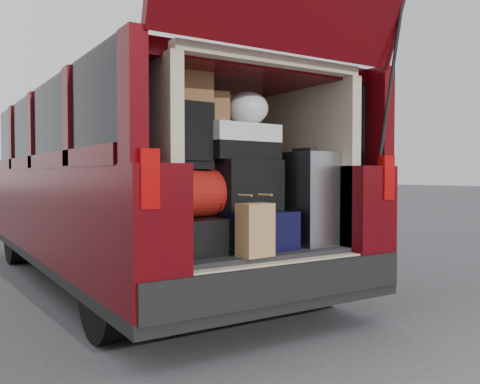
{
  "coord_description": "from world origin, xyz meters",
  "views": [
    {
      "loc": [
        -1.83,
        -2.69,
        1.04
      ],
      "look_at": [
        0.02,
        0.2,
        0.92
      ],
      "focal_mm": 38.0,
      "sensor_mm": 36.0,
      "label": 1
    }
  ],
  "objects_px": {
    "black_soft_case": "(245,185)",
    "silver_roller": "(304,198)",
    "navy_hardshell": "(246,229)",
    "twotone_duffel": "(239,142)",
    "red_duffel": "(192,193)",
    "backpack": "(188,136)",
    "black_hardshell": "(191,234)",
    "kraft_bag": "(255,230)"
  },
  "relations": [
    {
      "from": "kraft_bag",
      "to": "backpack",
      "type": "height_order",
      "value": "backpack"
    },
    {
      "from": "silver_roller",
      "to": "black_soft_case",
      "type": "distance_m",
      "value": 0.46
    },
    {
      "from": "red_duffel",
      "to": "black_soft_case",
      "type": "height_order",
      "value": "black_soft_case"
    },
    {
      "from": "kraft_bag",
      "to": "twotone_duffel",
      "type": "relative_size",
      "value": 0.6
    },
    {
      "from": "navy_hardshell",
      "to": "silver_roller",
      "type": "height_order",
      "value": "silver_roller"
    },
    {
      "from": "navy_hardshell",
      "to": "twotone_duffel",
      "type": "xyz_separation_m",
      "value": [
        -0.02,
        0.04,
        0.58
      ]
    },
    {
      "from": "black_soft_case",
      "to": "twotone_duffel",
      "type": "bearing_deg",
      "value": 140.08
    },
    {
      "from": "kraft_bag",
      "to": "black_soft_case",
      "type": "distance_m",
      "value": 0.47
    },
    {
      "from": "red_duffel",
      "to": "black_hardshell",
      "type": "bearing_deg",
      "value": 76.73
    },
    {
      "from": "black_soft_case",
      "to": "black_hardshell",
      "type": "bearing_deg",
      "value": 169.84
    },
    {
      "from": "silver_roller",
      "to": "red_duffel",
      "type": "distance_m",
      "value": 0.85
    },
    {
      "from": "black_hardshell",
      "to": "twotone_duffel",
      "type": "height_order",
      "value": "twotone_duffel"
    },
    {
      "from": "black_hardshell",
      "to": "navy_hardshell",
      "type": "relative_size",
      "value": 0.96
    },
    {
      "from": "navy_hardshell",
      "to": "kraft_bag",
      "type": "bearing_deg",
      "value": -116.31
    },
    {
      "from": "black_hardshell",
      "to": "silver_roller",
      "type": "xyz_separation_m",
      "value": [
        0.84,
        -0.11,
        0.21
      ]
    },
    {
      "from": "black_soft_case",
      "to": "silver_roller",
      "type": "bearing_deg",
      "value": -19.78
    },
    {
      "from": "silver_roller",
      "to": "kraft_bag",
      "type": "xyz_separation_m",
      "value": [
        -0.6,
        -0.27,
        -0.16
      ]
    },
    {
      "from": "red_duffel",
      "to": "twotone_duffel",
      "type": "relative_size",
      "value": 0.88
    },
    {
      "from": "backpack",
      "to": "twotone_duffel",
      "type": "height_order",
      "value": "backpack"
    },
    {
      "from": "twotone_duffel",
      "to": "black_hardshell",
      "type": "bearing_deg",
      "value": 174.51
    },
    {
      "from": "kraft_bag",
      "to": "navy_hardshell",
      "type": "bearing_deg",
      "value": 58.85
    },
    {
      "from": "black_soft_case",
      "to": "twotone_duffel",
      "type": "distance_m",
      "value": 0.29
    },
    {
      "from": "navy_hardshell",
      "to": "backpack",
      "type": "height_order",
      "value": "backpack"
    },
    {
      "from": "silver_roller",
      "to": "twotone_duffel",
      "type": "bearing_deg",
      "value": 165.81
    },
    {
      "from": "navy_hardshell",
      "to": "red_duffel",
      "type": "bearing_deg",
      "value": 176.74
    },
    {
      "from": "backpack",
      "to": "black_soft_case",
      "type": "bearing_deg",
      "value": -4.49
    },
    {
      "from": "black_hardshell",
      "to": "black_soft_case",
      "type": "distance_m",
      "value": 0.51
    },
    {
      "from": "silver_roller",
      "to": "red_duffel",
      "type": "relative_size",
      "value": 1.39
    },
    {
      "from": "black_hardshell",
      "to": "backpack",
      "type": "bearing_deg",
      "value": -163.11
    },
    {
      "from": "black_hardshell",
      "to": "red_duffel",
      "type": "distance_m",
      "value": 0.26
    },
    {
      "from": "backpack",
      "to": "kraft_bag",
      "type": "bearing_deg",
      "value": -57.97
    },
    {
      "from": "red_duffel",
      "to": "twotone_duffel",
      "type": "height_order",
      "value": "twotone_duffel"
    },
    {
      "from": "backpack",
      "to": "silver_roller",
      "type": "bearing_deg",
      "value": -10.34
    },
    {
      "from": "silver_roller",
      "to": "twotone_duffel",
      "type": "height_order",
      "value": "twotone_duffel"
    },
    {
      "from": "black_soft_case",
      "to": "backpack",
      "type": "relative_size",
      "value": 1.13
    },
    {
      "from": "black_hardshell",
      "to": "silver_roller",
      "type": "distance_m",
      "value": 0.87
    },
    {
      "from": "navy_hardshell",
      "to": "black_soft_case",
      "type": "xyz_separation_m",
      "value": [
        0.01,
        0.02,
        0.3
      ]
    },
    {
      "from": "black_hardshell",
      "to": "kraft_bag",
      "type": "distance_m",
      "value": 0.45
    },
    {
      "from": "navy_hardshell",
      "to": "kraft_bag",
      "type": "xyz_separation_m",
      "value": [
        -0.16,
        -0.34,
        0.03
      ]
    },
    {
      "from": "black_hardshell",
      "to": "red_duffel",
      "type": "xyz_separation_m",
      "value": [
        -0.0,
        -0.02,
        0.26
      ]
    },
    {
      "from": "red_duffel",
      "to": "silver_roller",
      "type": "bearing_deg",
      "value": -16.05
    },
    {
      "from": "silver_roller",
      "to": "kraft_bag",
      "type": "relative_size",
      "value": 2.02
    }
  ]
}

